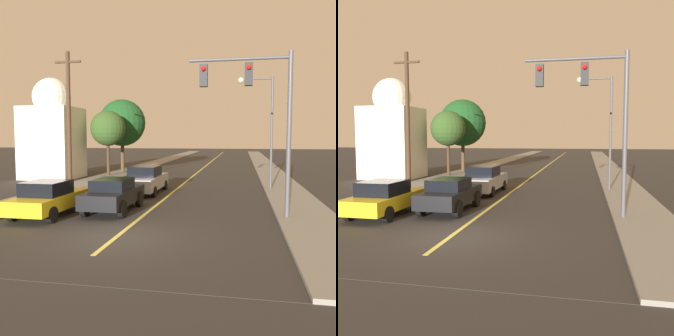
{
  "view_description": "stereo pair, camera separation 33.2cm",
  "coord_description": "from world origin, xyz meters",
  "views": [
    {
      "loc": [
        4.04,
        -11.61,
        3.31
      ],
      "look_at": [
        0.0,
        8.95,
        1.6
      ],
      "focal_mm": 40.0,
      "sensor_mm": 36.0,
      "label": 1
    },
    {
      "loc": [
        4.37,
        -11.55,
        3.31
      ],
      "look_at": [
        0.0,
        8.95,
        1.6
      ],
      "focal_mm": 40.0,
      "sensor_mm": 36.0,
      "label": 2
    }
  ],
  "objects": [
    {
      "name": "domed_building_left",
      "position": [
        -11.04,
        16.47,
        3.69
      ],
      "size": [
        4.12,
        4.12,
        8.08
      ],
      "color": "silver",
      "rests_on": "ground"
    },
    {
      "name": "sidewalk_left",
      "position": [
        -6.73,
        36.0,
        0.06
      ],
      "size": [
        2.5,
        80.0,
        0.12
      ],
      "color": "gray",
      "rests_on": "ground"
    },
    {
      "name": "traffic_signal_mast",
      "position": [
        4.63,
        3.91,
        4.77
      ],
      "size": [
        4.1,
        0.42,
        6.58
      ],
      "color": "#47474C",
      "rests_on": "ground"
    },
    {
      "name": "car_near_lane_second",
      "position": [
        -1.54,
        9.87,
        0.81
      ],
      "size": [
        1.92,
        4.85,
        1.63
      ],
      "color": "#A5A8B2",
      "rests_on": "ground"
    },
    {
      "name": "streetlamp_right",
      "position": [
        5.31,
        12.1,
        4.59
      ],
      "size": [
        2.14,
        0.36,
        6.89
      ],
      "color": "#47474C",
      "rests_on": "ground"
    },
    {
      "name": "sidewalk_right",
      "position": [
        6.73,
        36.0,
        0.06
      ],
      "size": [
        2.5,
        80.0,
        0.12
      ],
      "color": "gray",
      "rests_on": "ground"
    },
    {
      "name": "car_outer_lane_front",
      "position": [
        -3.95,
        2.77,
        0.76
      ],
      "size": [
        1.9,
        4.29,
        1.49
      ],
      "color": "gold",
      "rests_on": "ground"
    },
    {
      "name": "utility_pole_left",
      "position": [
        -6.08,
        9.25,
        4.4
      ],
      "size": [
        1.6,
        0.24,
        8.23
      ],
      "color": "#422D1E",
      "rests_on": "ground"
    },
    {
      "name": "tree_left_far",
      "position": [
        -6.99,
        18.34,
        4.06
      ],
      "size": [
        2.96,
        2.96,
        5.44
      ],
      "color": "#3D2B1C",
      "rests_on": "ground"
    },
    {
      "name": "car_near_lane_front",
      "position": [
        -1.54,
        4.15,
        0.79
      ],
      "size": [
        1.84,
        4.29,
        1.49
      ],
      "color": "black",
      "rests_on": "ground"
    },
    {
      "name": "tree_left_near",
      "position": [
        -6.92,
        21.99,
        4.66
      ],
      "size": [
        4.34,
        4.34,
        6.72
      ],
      "color": "#4C3823",
      "rests_on": "ground"
    },
    {
      "name": "road_surface",
      "position": [
        0.0,
        36.0,
        0.01
      ],
      "size": [
        10.97,
        80.0,
        0.01
      ],
      "color": "#2D2B28",
      "rests_on": "ground"
    },
    {
      "name": "ground_plane",
      "position": [
        0.0,
        0.0,
        0.0
      ],
      "size": [
        200.0,
        200.0,
        0.0
      ],
      "primitive_type": "plane",
      "color": "#2D2B28"
    }
  ]
}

